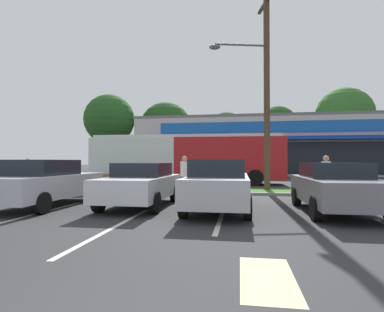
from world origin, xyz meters
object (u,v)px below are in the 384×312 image
at_px(bus_stop_bench, 101,184).
at_px(car_0, 45,183).
at_px(pedestrian_mid, 184,176).
at_px(city_bus, 187,157).
at_px(pedestrian_near_bench, 28,177).
at_px(car_1, 141,184).
at_px(car_3, 219,184).
at_px(utility_pole, 264,83).
at_px(car_5, 238,169).
at_px(pedestrian_by_pole, 326,177).
at_px(car_2, 336,187).

height_order(bus_stop_bench, car_0, car_0).
distance_m(car_0, pedestrian_mid, 5.50).
relative_size(city_bus, pedestrian_near_bench, 7.80).
height_order(city_bus, car_1, city_bus).
bearing_deg(city_bus, car_3, 103.76).
bearing_deg(utility_pole, car_5, 97.21).
relative_size(pedestrian_by_pole, pedestrian_mid, 1.00).
xyz_separation_m(utility_pole, city_bus, (-4.75, 4.86, -3.61)).
xyz_separation_m(city_bus, pedestrian_mid, (1.17, -7.16, -0.89)).
relative_size(city_bus, car_5, 2.75).
xyz_separation_m(utility_pole, car_2, (1.59, -5.84, -4.61)).
bearing_deg(pedestrian_mid, car_1, 128.01).
relative_size(car_1, pedestrian_near_bench, 2.59).
relative_size(car_0, car_2, 1.07).
bearing_deg(pedestrian_by_pole, pedestrian_near_bench, -51.53).
height_order(bus_stop_bench, car_1, car_1).
bearing_deg(car_1, bus_stop_bench, -136.55).
xyz_separation_m(car_0, pedestrian_mid, (4.06, 3.71, 0.08)).
height_order(utility_pole, city_bus, utility_pole).
distance_m(utility_pole, pedestrian_mid, 6.20).
bearing_deg(car_1, car_0, -80.32).
bearing_deg(car_0, pedestrian_by_pole, -69.95).
bearing_deg(pedestrian_near_bench, pedestrian_by_pole, -117.68).
height_order(car_1, car_3, car_3).
bearing_deg(pedestrian_mid, bus_stop_bench, 55.25).
distance_m(car_1, pedestrian_near_bench, 6.07).
bearing_deg(car_0, pedestrian_near_bench, 45.51).
distance_m(car_1, car_5, 16.19).
distance_m(bus_stop_bench, pedestrian_by_pole, 9.62).
height_order(car_2, pedestrian_mid, pedestrian_mid).
bearing_deg(city_bus, car_1, 90.25).
height_order(car_0, car_2, car_0).
relative_size(utility_pole, pedestrian_mid, 5.78).
bearing_deg(car_5, city_bus, -121.74).
bearing_deg(car_5, car_0, -111.04).
relative_size(bus_stop_bench, car_0, 0.34).
xyz_separation_m(car_2, pedestrian_near_bench, (-11.79, 2.35, 0.06)).
bearing_deg(pedestrian_near_bench, car_3, -138.99).
bearing_deg(car_1, pedestrian_near_bench, -109.08).
xyz_separation_m(city_bus, car_5, (3.43, 5.55, -0.95)).
xyz_separation_m(car_2, car_3, (-3.43, -0.11, 0.04)).
height_order(car_2, car_3, car_3).
height_order(city_bus, car_2, city_bus).
xyz_separation_m(city_bus, car_0, (-2.89, -10.88, -0.97)).
relative_size(utility_pole, car_0, 2.16).
height_order(car_0, pedestrian_near_bench, pedestrian_near_bench).
distance_m(car_2, car_3, 3.43).
xyz_separation_m(utility_pole, car_0, (-7.63, -6.02, -4.58)).
xyz_separation_m(bus_stop_bench, pedestrian_near_bench, (-2.83, -1.08, 0.32)).
relative_size(car_1, car_3, 0.91).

